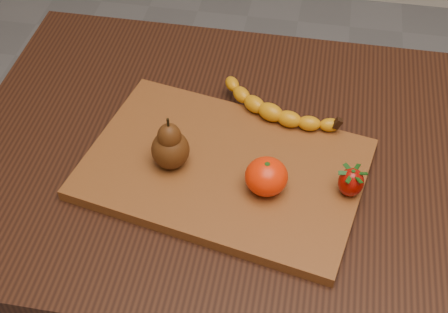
% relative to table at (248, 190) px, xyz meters
% --- Properties ---
extents(table, '(1.00, 0.70, 0.76)m').
position_rel_table_xyz_m(table, '(0.00, 0.00, 0.00)').
color(table, black).
rests_on(table, ground).
extents(cutting_board, '(0.50, 0.38, 0.02)m').
position_rel_table_xyz_m(cutting_board, '(-0.04, -0.05, 0.11)').
color(cutting_board, brown).
rests_on(cutting_board, table).
extents(banana, '(0.20, 0.13, 0.03)m').
position_rel_table_xyz_m(banana, '(0.02, 0.07, 0.13)').
color(banana, orange).
rests_on(banana, cutting_board).
extents(pear, '(0.06, 0.06, 0.10)m').
position_rel_table_xyz_m(pear, '(-0.12, -0.06, 0.17)').
color(pear, '#4A250C').
rests_on(pear, cutting_board).
extents(mandarin, '(0.08, 0.08, 0.06)m').
position_rel_table_xyz_m(mandarin, '(0.04, -0.09, 0.15)').
color(mandarin, red).
rests_on(mandarin, cutting_board).
extents(strawberry, '(0.05, 0.05, 0.05)m').
position_rel_table_xyz_m(strawberry, '(0.17, -0.08, 0.14)').
color(strawberry, '#960A04').
rests_on(strawberry, cutting_board).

